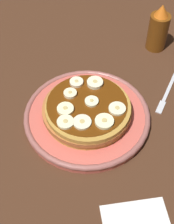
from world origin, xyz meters
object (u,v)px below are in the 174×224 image
Objects in this scene: pancake_stack at (87,110)px; banana_slice_1 at (66,122)px; banana_slice_0 at (91,100)px; banana_slice_3 at (70,94)px; banana_slice_6 at (104,122)px; banana_slice_4 at (95,83)px; banana_slice_7 at (65,109)px; syrup_bottle at (158,29)px; fork at (166,94)px; plate at (87,116)px; banana_slice_2 at (117,109)px; banana_slice_8 at (82,122)px; banana_slice_5 at (78,82)px.

banana_slice_1 is (-2.83, 5.35, 1.86)cm from pancake_stack.
banana_slice_3 is (3.01, 3.18, 0.06)cm from banana_slice_0.
banana_slice_1 is at bearing 69.85° from banana_slice_6.
banana_slice_4 is 8.91cm from banana_slice_7.
banana_slice_3 is 28.77cm from syrup_bottle.
banana_slice_4 is at bearing 74.08° from fork.
banana_slice_4 is (4.30, -3.41, 4.19)cm from plate.
banana_slice_3 is 0.80× the size of banana_slice_4.
banana_slice_4 is 0.28× the size of syrup_bottle.
banana_slice_3 is (6.38, -3.16, 0.05)cm from banana_slice_1.
banana_slice_0 and banana_slice_2 have the same top height.
plate is 6.27cm from banana_slice_8.
banana_slice_0 is (0.43, -0.97, 4.06)cm from plate.
banana_slice_2 is at bearing -124.73° from pancake_stack.
banana_slice_4 is at bearing -32.22° from banana_slice_0.
banana_slice_2 is 1.02× the size of banana_slice_7.
banana_slice_0 is at bearing 122.74° from syrup_bottle.
banana_slice_8 is (-8.36, 5.94, -0.15)cm from banana_slice_4.
banana_slice_5 reaches higher than banana_slice_2.
plate is 2.15× the size of syrup_bottle.
banana_slice_1 is 0.91× the size of banana_slice_6.
banana_slice_7 is 32.25cm from syrup_bottle.
plate is 6.91cm from banana_slice_6.
banana_slice_0 is 5.38cm from banana_slice_7.
plate is at bearing 122.41° from syrup_bottle.
banana_slice_2 is 3.98cm from banana_slice_6.
banana_slice_1 is at bearing 129.51° from banana_slice_4.
banana_slice_8 is (-3.96, 2.51, 1.84)cm from pancake_stack.
banana_slice_1 is 1.00× the size of banana_slice_7.
banana_slice_7 is 0.93× the size of banana_slice_8.
plate is 2.51× the size of fork.
banana_slice_7 is at bearing 89.89° from plate.
banana_slice_6 is 1.03× the size of banana_slice_8.
banana_slice_4 is at bearing 117.98° from syrup_bottle.
banana_slice_3 is at bearing -2.47° from banana_slice_8.
banana_slice_0 is 0.82× the size of banana_slice_2.
banana_slice_8 is 21.93cm from fork.
pancake_stack is 6.67× the size of banana_slice_0.
banana_slice_3 reaches higher than pancake_stack.
syrup_bottle is at bearing -45.78° from banana_slice_2.
plate is 9.50× the size of banana_slice_0.
banana_slice_1 is 3.05cm from banana_slice_8.
banana_slice_1 and banana_slice_6 have the same top height.
banana_slice_3 is 7.51cm from banana_slice_8.
banana_slice_0 is at bearing 44.61° from banana_slice_2.
banana_slice_7 is at bearing 88.51° from pancake_stack.
pancake_stack is 4.76cm from banana_slice_7.
banana_slice_7 is (3.46, 9.20, 0.05)cm from banana_slice_2.
pancake_stack is 5.56× the size of banana_slice_1.
banana_slice_7 is at bearing 118.21° from syrup_bottle.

